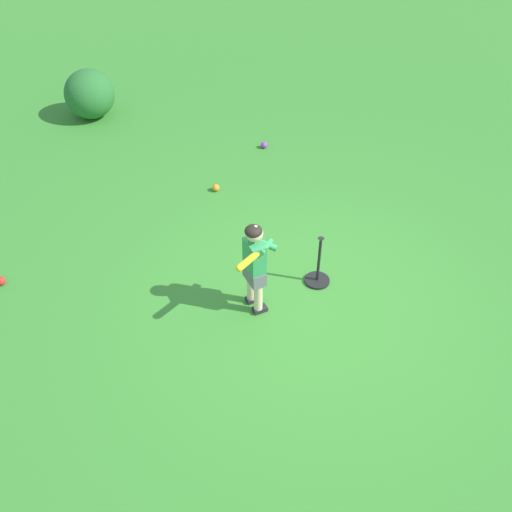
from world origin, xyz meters
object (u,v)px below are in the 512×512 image
(play_ball_far_left, at_px, (1,281))
(batting_tee, at_px, (318,275))
(play_ball_near_batter, at_px, (216,188))
(child_batter, at_px, (255,261))
(play_ball_far_right, at_px, (264,145))

(play_ball_far_left, xyz_separation_m, batting_tee, (3.50, 0.22, 0.05))
(play_ball_near_batter, bearing_deg, batting_tee, -52.84)
(child_batter, bearing_deg, play_ball_far_left, 175.74)
(play_ball_near_batter, xyz_separation_m, play_ball_far_left, (-2.19, -1.95, 0.00))
(child_batter, xyz_separation_m, play_ball_far_left, (-2.83, 0.21, -0.60))
(child_batter, distance_m, play_ball_near_batter, 2.33)
(batting_tee, bearing_deg, play_ball_far_left, -176.45)
(child_batter, xyz_separation_m, play_ball_near_batter, (-0.64, 2.16, -0.60))
(play_ball_near_batter, bearing_deg, child_batter, -73.54)
(play_ball_near_batter, bearing_deg, play_ball_far_right, 62.65)
(play_ball_far_right, xyz_separation_m, play_ball_far_left, (-2.80, -3.12, 0.00))
(play_ball_far_right, xyz_separation_m, batting_tee, (0.70, -2.91, 0.06))
(play_ball_near_batter, distance_m, batting_tee, 2.17)
(play_ball_near_batter, height_order, batting_tee, batting_tee)
(child_batter, distance_m, play_ball_far_left, 2.90)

